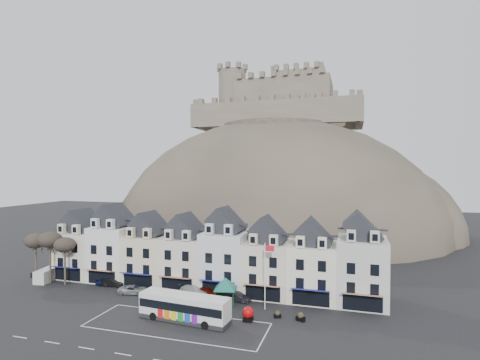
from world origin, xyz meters
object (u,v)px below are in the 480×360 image
at_px(car_black, 113,282).
at_px(bus_shelter, 225,284).
at_px(car_silver, 133,290).
at_px(bus, 184,306).
at_px(car_maroon, 208,292).
at_px(flagpole, 266,272).
at_px(white_van, 47,275).
at_px(red_buoy, 248,314).
at_px(car_charcoal, 237,297).
at_px(car_navy, 107,282).
at_px(car_white, 195,290).

bearing_deg(car_black, bus_shelter, -99.69).
xyz_separation_m(car_black, car_silver, (5.20, -2.23, -0.01)).
bearing_deg(bus, car_maroon, 98.51).
height_order(flagpole, white_van, flagpole).
relative_size(red_buoy, car_charcoal, 0.45).
height_order(bus, red_buoy, bus).
bearing_deg(car_maroon, car_charcoal, -88.44).
xyz_separation_m(flagpole, car_maroon, (-9.45, 2.60, -4.45)).
xyz_separation_m(car_navy, car_charcoal, (22.61, -0.80, 0.04)).
xyz_separation_m(white_van, car_charcoal, (34.02, 0.01, -0.40)).
relative_size(red_buoy, car_maroon, 0.43).
bearing_deg(bus_shelter, car_navy, 161.27).
bearing_deg(car_maroon, bus_shelter, -113.75).
relative_size(car_navy, car_maroon, 0.85).
relative_size(flagpole, car_charcoal, 2.29).
relative_size(car_white, car_charcoal, 1.33).
height_order(bus, flagpole, flagpole).
xyz_separation_m(car_silver, car_white, (9.20, 2.23, 0.13)).
height_order(car_black, car_white, car_white).
bearing_deg(car_silver, red_buoy, -116.37).
height_order(bus, car_white, bus).
height_order(bus_shelter, car_silver, bus_shelter).
xyz_separation_m(flagpole, white_van, (-38.63, 1.79, -4.11)).
distance_m(flagpole, car_white, 12.70).
distance_m(bus, white_van, 30.98).
relative_size(flagpole, white_van, 1.85).
bearing_deg(car_black, car_navy, 87.37).
distance_m(bus, car_navy, 20.65).
bearing_deg(bus_shelter, car_charcoal, 42.31).
bearing_deg(bus_shelter, car_maroon, 133.23).
relative_size(bus, car_charcoal, 3.03).
xyz_separation_m(red_buoy, car_black, (-24.80, 7.04, -0.27)).
bearing_deg(bus, bus_shelter, 71.14).
relative_size(bus_shelter, car_maroon, 1.41).
distance_m(bus, red_buoy, 8.04).
distance_m(car_white, car_maroon, 2.18).
height_order(bus_shelter, white_van, bus_shelter).
distance_m(bus_shelter, car_navy, 21.67).
bearing_deg(car_white, white_van, 111.35).
bearing_deg(car_charcoal, car_navy, 98.64).
distance_m(white_van, car_white, 27.02).
height_order(white_van, car_charcoal, white_van).
bearing_deg(red_buoy, flagpole, 74.53).
relative_size(red_buoy, white_van, 0.37).
relative_size(bus, white_van, 2.46).
xyz_separation_m(bus_shelter, car_navy, (-21.39, 2.50, -2.37)).
xyz_separation_m(bus_shelter, car_white, (-5.79, 2.50, -2.23)).
height_order(bus, car_black, bus).
distance_m(car_maroon, car_charcoal, 4.90).
height_order(white_van, car_maroon, white_van).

